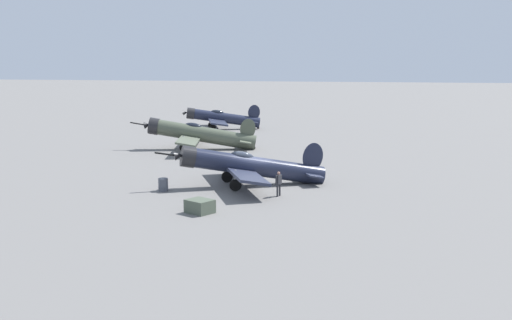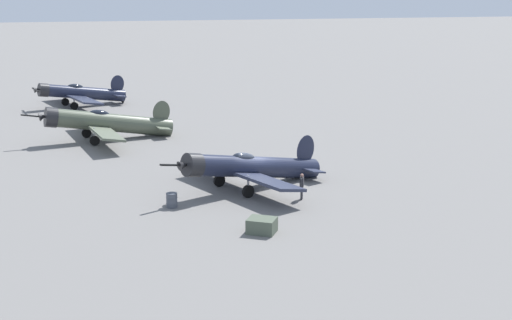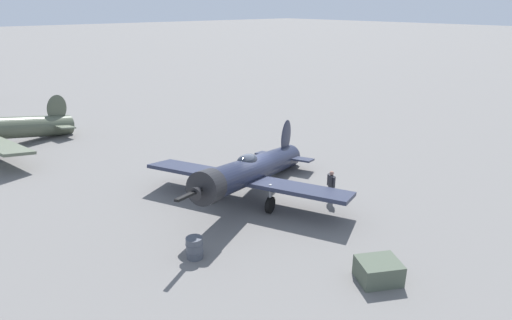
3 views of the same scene
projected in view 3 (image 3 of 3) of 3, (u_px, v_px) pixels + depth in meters
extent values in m
plane|color=slate|center=(256.00, 192.00, 22.20)|extent=(400.00, 400.00, 0.00)
cylinder|color=#1E2338|center=(256.00, 168.00, 21.74)|extent=(5.25, 9.61, 3.04)
cylinder|color=#232326|center=(207.00, 187.00, 17.44)|extent=(1.77, 1.62, 1.57)
cone|color=#232326|center=(198.00, 190.00, 16.84)|extent=(0.81, 0.83, 0.69)
cube|color=black|center=(196.00, 192.00, 16.72)|extent=(1.52, 2.65, 0.61)
ellipsoid|color=black|center=(247.00, 161.00, 20.64)|extent=(1.42, 1.95, 0.97)
cube|color=#282D42|center=(246.00, 179.00, 20.79)|extent=(10.30, 6.06, 0.53)
ellipsoid|color=#1E2338|center=(286.00, 137.00, 25.06)|extent=(0.85, 1.72, 2.24)
cube|color=#282D42|center=(284.00, 157.00, 25.30)|extent=(3.55, 2.39, 0.29)
cylinder|color=#999BA0|center=(270.00, 195.00, 19.75)|extent=(0.14, 0.14, 1.03)
cylinder|color=black|center=(270.00, 205.00, 19.93)|extent=(0.51, 0.81, 0.80)
cylinder|color=#999BA0|center=(212.00, 183.00, 21.01)|extent=(0.14, 0.14, 1.03)
cylinder|color=black|center=(212.00, 193.00, 21.18)|extent=(0.51, 0.81, 0.80)
cylinder|color=black|center=(289.00, 161.00, 26.16)|extent=(0.21, 0.30, 0.28)
ellipsoid|color=#4C5442|center=(57.00, 108.00, 31.34)|extent=(0.47, 1.80, 2.20)
cube|color=#565E4C|center=(57.00, 124.00, 31.60)|extent=(3.55, 1.74, 0.28)
cylinder|color=black|center=(68.00, 131.00, 32.43)|extent=(0.15, 0.29, 0.28)
cylinder|color=#2D2D33|center=(332.00, 195.00, 20.96)|extent=(0.12, 0.12, 0.81)
cylinder|color=#2D2D33|center=(329.00, 193.00, 21.21)|extent=(0.12, 0.12, 0.81)
cube|color=#2D2D33|center=(331.00, 181.00, 20.85)|extent=(0.49, 0.37, 0.57)
sphere|color=#9C6D5C|center=(332.00, 173.00, 20.70)|extent=(0.21, 0.21, 0.21)
cylinder|color=#2D2D33|center=(334.00, 183.00, 20.60)|extent=(0.09, 0.09, 0.54)
cylinder|color=#2D2D33|center=(329.00, 179.00, 21.08)|extent=(0.09, 0.09, 0.54)
cube|color=#4C5647|center=(378.00, 271.00, 15.03)|extent=(1.75, 1.84, 0.78)
cylinder|color=#474C56|center=(195.00, 248.00, 16.38)|extent=(0.64, 0.64, 0.86)
torus|color=#474C56|center=(194.00, 244.00, 16.32)|extent=(0.68, 0.68, 0.04)
torus|color=#474C56|center=(195.00, 252.00, 16.43)|extent=(0.68, 0.68, 0.04)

